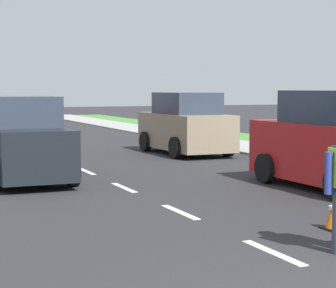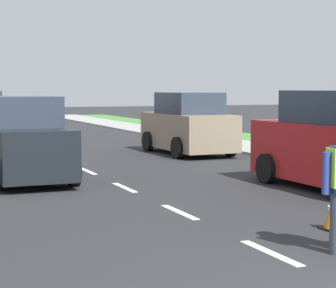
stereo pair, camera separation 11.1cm
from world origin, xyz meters
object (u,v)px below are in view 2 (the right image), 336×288
at_px(car_oncoming_lead, 25,142).
at_px(traffic_cone_near, 334,211).
at_px(car_parked_far, 188,125).
at_px(car_parked_curbside, 335,144).

bearing_deg(car_oncoming_lead, traffic_cone_near, -64.32).
height_order(traffic_cone_near, car_parked_far, car_parked_far).
xyz_separation_m(traffic_cone_near, car_oncoming_lead, (-3.44, 7.15, 0.63)).
relative_size(traffic_cone_near, car_oncoming_lead, 0.14).
bearing_deg(car_oncoming_lead, car_parked_far, 34.23).
bearing_deg(traffic_cone_near, car_parked_far, 76.81).
height_order(traffic_cone_near, car_parked_curbside, car_parked_curbside).
height_order(car_parked_far, car_parked_curbside, car_parked_curbside).
xyz_separation_m(traffic_cone_near, car_parked_curbside, (2.45, 3.25, 0.69)).
distance_m(car_oncoming_lead, car_parked_far, 7.35).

